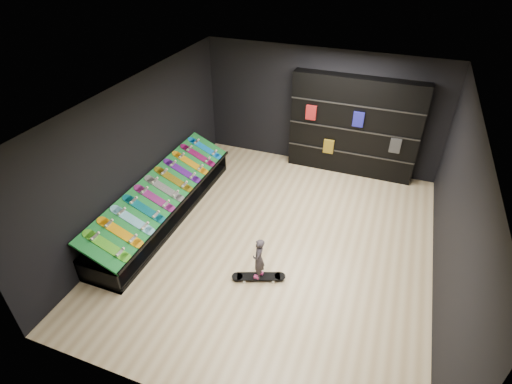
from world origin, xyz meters
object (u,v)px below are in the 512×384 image
(child, at_px, (259,266))
(back_shelving, at_px, (354,127))
(display_rack, at_px, (165,206))
(floor_skateboard, at_px, (259,278))

(child, bearing_deg, back_shelving, 159.49)
(back_shelving, height_order, child, back_shelving)
(back_shelving, bearing_deg, display_rack, -135.88)
(display_rack, height_order, floor_skateboard, display_rack)
(display_rack, distance_m, child, 2.78)
(back_shelving, xyz_separation_m, child, (-0.85, -4.38, -0.90))
(display_rack, xyz_separation_m, floor_skateboard, (2.57, -1.06, -0.21))
(display_rack, height_order, back_shelving, back_shelving)
(display_rack, xyz_separation_m, back_shelving, (3.42, 3.32, 0.99))
(display_rack, bearing_deg, floor_skateboard, -22.38)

